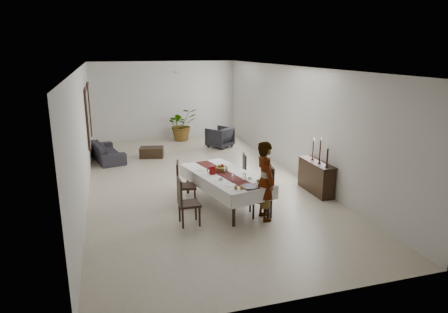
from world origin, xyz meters
TOP-DOWN VIEW (x-y plane):
  - floor at (0.00, 0.00)m, footprint 6.00×12.00m
  - ceiling at (0.00, 0.00)m, footprint 6.00×12.00m
  - wall_back at (0.00, 6.00)m, footprint 6.00×0.02m
  - wall_front at (0.00, -6.00)m, footprint 6.00×0.02m
  - wall_left at (-3.00, 0.00)m, footprint 0.02×12.00m
  - wall_right at (3.00, 0.00)m, footprint 0.02×12.00m
  - dining_table_top at (0.22, -2.01)m, footprint 1.56×2.63m
  - table_leg_fl at (0.05, -3.25)m, footprint 0.09×0.09m
  - table_leg_fr at (0.93, -3.05)m, footprint 0.09×0.09m
  - table_leg_bl at (-0.48, -0.97)m, footprint 0.09×0.09m
  - table_leg_br at (0.40, -0.77)m, footprint 0.09×0.09m
  - tablecloth_top at (0.22, -2.01)m, footprint 1.78×2.85m
  - tablecloth_drape_left at (-0.36, -2.15)m, footprint 0.61×2.58m
  - tablecloth_drape_right at (0.81, -1.88)m, footprint 0.61×2.58m
  - tablecloth_drape_near at (0.52, -3.30)m, footprint 1.18×0.28m
  - tablecloth_drape_far at (-0.08, -0.73)m, footprint 1.18×0.28m
  - table_runner at (0.22, -2.01)m, footprint 0.93×2.58m
  - red_pitcher at (-0.06, -1.92)m, footprint 0.18×0.18m
  - pitcher_handle at (-0.15, -1.94)m, footprint 0.12×0.05m
  - wine_glass_near at (0.49, -2.63)m, footprint 0.07×0.07m
  - wine_glass_mid at (0.25, -2.58)m, footprint 0.07×0.07m
  - wine_glass_far at (0.26, -1.95)m, footprint 0.07×0.07m
  - teacup_right at (0.66, -2.54)m, footprint 0.09×0.09m
  - saucer_right at (0.66, -2.54)m, footprint 0.15×0.15m
  - teacup_left at (0.00, -2.43)m, footprint 0.09×0.09m
  - saucer_left at (0.00, -2.43)m, footprint 0.15×0.15m
  - plate_near_right at (0.76, -2.83)m, footprint 0.25×0.25m
  - bread_near_right at (0.76, -2.83)m, footprint 0.09×0.09m
  - plate_near_left at (0.10, -2.83)m, footprint 0.25×0.25m
  - plate_far_left at (-0.23, -1.54)m, footprint 0.25×0.25m
  - serving_tray at (0.46, -3.06)m, footprint 0.37×0.37m
  - jam_jar_a at (0.25, -3.14)m, footprint 0.07×0.07m
  - jam_jar_b at (0.14, -3.10)m, footprint 0.07×0.07m
  - fruit_basket at (0.21, -1.75)m, footprint 0.31×0.31m
  - fruit_red at (0.24, -1.72)m, footprint 0.09×0.09m
  - fruit_green at (0.17, -1.73)m, footprint 0.08×0.08m
  - chair_right_near_seat at (0.82, -2.85)m, footprint 0.57×0.57m
  - chair_right_near_leg_fl at (0.98, -3.08)m, footprint 0.06×0.06m
  - chair_right_near_leg_fr at (1.05, -2.69)m, footprint 0.06×0.06m
  - chair_right_near_leg_bl at (0.59, -3.01)m, footprint 0.06×0.06m
  - chair_right_near_leg_br at (0.66, -2.62)m, footprint 0.06×0.06m
  - chair_right_near_back at (1.04, -2.89)m, footprint 0.13×0.49m
  - chair_right_far_seat at (0.74, -1.34)m, footprint 0.53×0.53m
  - chair_right_far_leg_fl at (0.89, -1.55)m, footprint 0.05×0.05m
  - chair_right_far_leg_fr at (0.96, -1.19)m, footprint 0.05×0.05m
  - chair_right_far_leg_bl at (0.53, -1.48)m, footprint 0.05×0.05m
  - chair_right_far_leg_br at (0.60, -1.12)m, footprint 0.05×0.05m
  - chair_right_far_back at (0.94, -1.38)m, footprint 0.13×0.45m
  - chair_left_near_seat at (-0.83, -2.87)m, footprint 0.45×0.45m
  - chair_left_near_leg_fl at (-1.02, -2.69)m, footprint 0.04×0.04m
  - chair_left_near_leg_fr at (-1.01, -3.05)m, footprint 0.04×0.04m
  - chair_left_near_leg_bl at (-0.65, -2.68)m, footprint 0.04×0.04m
  - chair_left_near_leg_br at (-0.65, -3.05)m, footprint 0.04×0.04m
  - chair_left_near_back at (-1.04, -2.87)m, footprint 0.04×0.44m
  - chair_left_far_seat at (-0.67, -1.79)m, footprint 0.55×0.55m
  - chair_left_far_leg_fl at (-0.81, -1.56)m, footprint 0.05×0.05m
  - chair_left_far_leg_fr at (-0.89, -1.93)m, footprint 0.05×0.05m
  - chair_left_far_leg_bl at (-0.44, -1.64)m, footprint 0.05×0.05m
  - chair_left_far_leg_br at (-0.52, -2.01)m, footprint 0.05×0.05m
  - chair_left_far_back at (-0.87, -1.74)m, footprint 0.14×0.46m
  - woman at (0.83, -3.06)m, footprint 0.43×0.65m
  - sideboard_body at (2.78, -1.84)m, footprint 0.36×1.34m
  - sideboard_top at (2.78, -1.84)m, footprint 0.39×1.39m
  - candlestick_near_base at (2.78, -2.33)m, footprint 0.09×0.09m
  - candlestick_near_shaft at (2.78, -2.33)m, footprint 0.04×0.04m
  - candlestick_near_candle at (2.78, -2.33)m, footprint 0.03×0.03m
  - candlestick_mid_base at (2.78, -1.97)m, footprint 0.09×0.09m
  - candlestick_mid_shaft at (2.78, -1.97)m, footprint 0.04×0.04m
  - candlestick_mid_candle at (2.78, -1.97)m, footprint 0.03×0.03m
  - candlestick_far_base at (2.78, -1.62)m, footprint 0.09×0.09m
  - candlestick_far_shaft at (2.78, -1.62)m, footprint 0.04×0.04m
  - candlestick_far_candle at (2.78, -1.62)m, footprint 0.03×0.03m
  - sofa at (-2.47, 3.03)m, footprint 1.22×2.16m
  - armchair at (1.73, 3.72)m, footprint 1.18×1.19m
  - coffee_table at (-0.97, 2.95)m, footprint 0.90×0.69m
  - potted_plant at (0.57, 5.37)m, footprint 1.42×1.30m
  - mirror_frame_near at (-2.96, 2.20)m, footprint 0.06×1.05m
  - mirror_glass_near at (-2.92, 2.20)m, footprint 0.01×0.90m
  - mirror_frame_far at (-2.96, 4.30)m, footprint 0.06×1.05m
  - mirror_glass_far at (-2.92, 4.30)m, footprint 0.01×0.90m
  - fan_rod at (0.00, 3.00)m, footprint 0.04×0.04m
  - fan_hub at (0.00, 3.00)m, footprint 0.16×0.16m
  - fan_blade_n at (0.00, 3.35)m, footprint 0.10×0.55m
  - fan_blade_s at (0.00, 2.65)m, footprint 0.10×0.55m
  - fan_blade_e at (0.35, 3.00)m, footprint 0.55×0.10m
  - fan_blade_w at (-0.35, 3.00)m, footprint 0.55×0.10m

SIDE VIEW (x-z plane):
  - floor at x=0.00m, z-range 0.00..0.00m
  - coffee_table at x=-0.97m, z-range 0.00..0.36m
  - chair_left_near_leg_fl at x=-1.02m, z-range 0.00..0.44m
  - chair_left_near_leg_fr at x=-1.01m, z-range 0.00..0.44m
  - chair_left_near_leg_bl at x=-0.65m, z-range 0.00..0.44m
  - chair_left_near_leg_br at x=-0.65m, z-range 0.00..0.44m
  - chair_right_far_leg_fl at x=0.89m, z-range 0.00..0.44m
  - chair_right_far_leg_fr at x=0.96m, z-range 0.00..0.44m
  - chair_right_far_leg_bl at x=0.53m, z-range 0.00..0.44m
  - chair_right_far_leg_br at x=0.60m, z-range 0.00..0.44m
  - chair_left_far_leg_fl at x=-0.81m, z-range 0.00..0.46m
  - chair_left_far_leg_fr at x=-0.89m, z-range 0.00..0.46m
  - chair_left_far_leg_bl at x=-0.44m, z-range 0.00..0.46m
  - chair_left_far_leg_br at x=-0.52m, z-range 0.00..0.46m
  - chair_right_near_leg_fl at x=0.98m, z-range 0.00..0.49m
  - chair_right_near_leg_fr at x=1.05m, z-range 0.00..0.49m
  - chair_right_near_leg_bl at x=0.59m, z-range 0.00..0.49m
  - chair_right_near_leg_br at x=0.66m, z-range 0.00..0.49m
  - sofa at x=-2.47m, z-range 0.00..0.60m
  - table_leg_fl at x=0.05m, z-range 0.00..0.72m
  - table_leg_fr at x=0.93m, z-range 0.00..0.72m
  - table_leg_bl at x=-0.48m, z-range 0.00..0.72m
  - table_leg_br at x=0.40m, z-range 0.00..0.72m
  - armchair at x=1.73m, z-range 0.00..0.78m
  - sideboard_body at x=2.78m, z-range 0.00..0.80m
  - chair_left_near_seat at x=-0.83m, z-range 0.44..0.49m
  - chair_right_far_seat at x=0.74m, z-range 0.44..0.49m
  - chair_left_far_seat at x=-0.67m, z-range 0.46..0.51m
  - chair_right_near_seat at x=0.82m, z-range 0.49..0.54m
  - tablecloth_drape_left at x=-0.36m, z-range 0.47..0.78m
  - tablecloth_drape_right at x=0.81m, z-range 0.47..0.78m
  - tablecloth_drape_near at x=0.52m, z-range 0.47..0.78m
  - tablecloth_drape_far at x=-0.08m, z-range 0.47..0.78m
  - potted_plant at x=0.57m, z-range 0.00..1.34m
  - dining_table_top at x=0.22m, z-range 0.72..0.77m
  - chair_left_near_back at x=-1.04m, z-range 0.48..1.05m
  - tablecloth_top at x=0.22m, z-range 0.77..0.78m
  - chair_right_far_back at x=0.94m, z-range 0.49..1.06m
  - table_runner at x=0.22m, z-range 0.78..0.78m
  - saucer_right at x=0.66m, z-range 0.78..0.79m
  - saucer_left at x=0.00m, z-range 0.78..0.79m
  - plate_near_right at x=0.76m, z-range 0.78..0.80m
  - plate_near_left at x=0.10m, z-range 0.78..0.80m
  - plate_far_left at x=-0.23m, z-range 0.78..0.80m
  - serving_tray at x=0.46m, z-range 0.78..0.80m
  - chair_left_far_back at x=-0.87m, z-range 0.51..1.10m
  - teacup_right at x=0.66m, z-range 0.78..0.84m
  - teacup_left at x=0.00m, z-range 0.78..0.84m
  - sideboard_top at x=2.78m, z-range 0.80..0.83m
  - bread_near_right at x=0.76m, z-range 0.77..0.86m
  - jam_jar_a at x=0.25m, z-range 0.78..0.86m
  - jam_jar_b at x=0.14m, z-range 0.78..0.86m
  - fruit_basket at x=0.21m, z-range 0.78..0.88m
  - candlestick_near_base at x=2.78m, z-range 0.83..0.86m
  - candlestick_mid_base at x=2.78m, z-range 0.83..0.86m
  - candlestick_far_base at x=2.78m, z-range 0.83..0.86m
  - chair_right_near_back at x=1.04m, z-range 0.54..1.16m
  - wine_glass_near at x=0.49m, z-range 0.78..0.96m
  - wine_glass_mid at x=0.25m, z-range 0.78..0.96m
  - wine_glass_far at x=0.26m, z-range 0.78..0.96m
  - red_pitcher at x=-0.06m, z-range 0.78..0.99m
  - pitcher_handle at x=-0.15m, z-range 0.82..0.95m
  - woman at x=0.83m, z-range 0.00..1.77m
  - fruit_red at x=0.24m, z-range 0.86..0.96m
  - fruit_green at x=0.17m, z-range 0.87..0.95m
  - candlestick_near_shaft at x=2.78m, z-range 0.86..1.30m
  - candlestick_far_shaft at x=2.78m, z-range 0.86..1.35m
  - candlestick_mid_shaft at x=2.78m, z-range 0.86..1.44m
  - candlestick_near_candle at x=2.78m, z-range 1.30..1.37m
  - candlestick_far_candle at x=2.78m, z-range 1.35..1.42m
  - candlestick_mid_candle at x=2.78m, z-range 1.44..1.51m
  - wall_back at x=0.00m, z-range 0.00..3.20m
  - wall_front at x=0.00m, z-range 0.00..3.20m
  - wall_left at x=-3.00m, z-range 0.00..3.20m
  - wall_right at x=3.00m, z-range 0.00..3.20m
  - mirror_frame_near at x=-2.96m, z-range 0.67..2.53m
  - mirror_glass_near at x=-2.92m, z-range 0.75..2.45m
  - mirror_frame_far at x=-2.96m, z-range 0.67..2.53m
  - mirror_glass_far at x=-2.92m, z-range 0.75..2.45m
  - fan_hub at x=0.00m, z-range 2.86..2.94m
  - fan_blade_n at x=0.00m, z-range 2.89..2.91m
  - fan_blade_s at x=0.00m, z-range 2.89..2.91m
  - fan_blade_e at x=0.35m, z-range 2.89..2.91m
  - fan_blade_w at x=-0.35m, z-range 2.89..2.91m
  - fan_rod at x=0.00m, z-range 3.00..3.20m
  - ceiling at x=0.00m, z-range 3.19..3.21m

